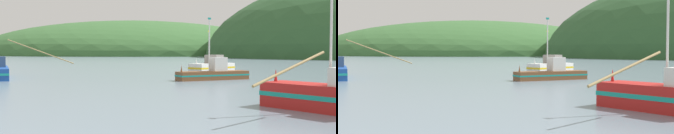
# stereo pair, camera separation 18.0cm
# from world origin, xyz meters

# --- Properties ---
(hill_far_left) EXTENTS (199.86, 159.89, 42.94)m
(hill_far_left) POSITION_xyz_m (-52.75, 245.83, 0.00)
(hill_far_left) COLOR #386633
(hill_far_left) RESTS_ON ground
(fishing_boat_red) EXTENTS (8.44, 9.27, 6.18)m
(fishing_boat_red) POSITION_xyz_m (17.33, 10.95, 0.82)
(fishing_boat_red) COLOR red
(fishing_boat_red) RESTS_ON ground
(fishing_boat_white) EXTENTS (6.11, 7.06, 5.66)m
(fishing_boat_white) POSITION_xyz_m (9.78, 44.59, 0.82)
(fishing_boat_white) COLOR white
(fishing_boat_white) RESTS_ON ground
(fishing_boat_brown) EXTENTS (7.57, 5.79, 6.39)m
(fishing_boat_brown) POSITION_xyz_m (10.47, 31.99, 0.66)
(fishing_boat_brown) COLOR brown
(fishing_boat_brown) RESTS_ON ground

